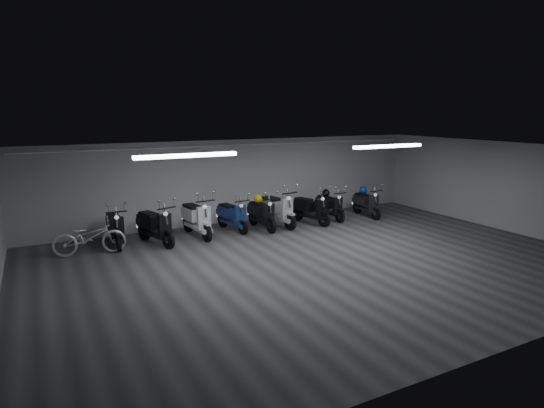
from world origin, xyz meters
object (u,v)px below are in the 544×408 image
scooter_7 (310,204)px  helmet_0 (326,193)px  scooter_6 (277,204)px  scooter_2 (197,213)px  scooter_4 (232,211)px  helmet_2 (258,199)px  scooter_0 (115,222)px  bicycle (89,233)px  scooter_1 (155,220)px  helmet_1 (363,190)px  scooter_9 (367,199)px  scooter_5 (262,209)px  scooter_8 (330,202)px

scooter_7 → helmet_0: size_ratio=6.83×
scooter_6 → scooter_2: bearing=170.1°
scooter_4 → helmet_2: (0.90, -0.01, 0.31)m
scooter_0 → scooter_7: bearing=-1.3°
bicycle → helmet_2: (5.19, 0.49, 0.38)m
scooter_0 → bicycle: bearing=-144.0°
helmet_0 → scooter_2: bearing=-177.7°
scooter_1 → scooter_2: bearing=-8.4°
scooter_0 → scooter_2: scooter_2 is taller
scooter_0 → helmet_1: bearing=1.0°
scooter_9 → helmet_1: scooter_9 is taller
scooter_7 → helmet_0: (0.91, 0.43, 0.25)m
scooter_4 → scooter_2: bearing=175.2°
scooter_4 → helmet_1: 5.07m
scooter_6 → scooter_0: bearing=168.8°
scooter_5 → scooter_8: (2.70, 0.09, -0.03)m
helmet_1 → helmet_2: 4.16m
helmet_1 → scooter_0: bearing=178.9°
scooter_6 → helmet_0: scooter_6 is taller
bicycle → helmet_2: bicycle is taller
scooter_9 → helmet_1: bearing=90.0°
scooter_2 → scooter_8: size_ratio=1.18×
helmet_0 → scooter_0: bearing=-179.5°
scooter_0 → scooter_4: 3.56m
scooter_1 → helmet_1: size_ratio=6.69×
scooter_4 → helmet_0: scooter_4 is taller
scooter_0 → scooter_5: size_ratio=1.02×
scooter_0 → scooter_1: size_ratio=0.96×
scooter_7 → scooter_5: bearing=160.0°
scooter_4 → helmet_1: (5.06, -0.16, 0.28)m
scooter_2 → scooter_5: 2.13m
scooter_5 → scooter_9: scooter_5 is taller
scooter_9 → helmet_0: scooter_9 is taller
scooter_0 → scooter_6: size_ratio=0.91×
scooter_0 → scooter_8: bearing=0.7°
scooter_9 → helmet_1: (0.02, 0.24, 0.29)m
scooter_4 → helmet_1: size_ratio=6.14×
scooter_9 → scooter_1: bearing=-176.2°
scooter_5 → scooter_8: scooter_5 is taller
scooter_2 → scooter_7: (3.89, -0.24, -0.07)m
scooter_4 → scooter_8: scooter_4 is taller
scooter_6 → scooter_1: bearing=173.4°
scooter_1 → scooter_7: size_ratio=1.05×
scooter_1 → scooter_8: (6.12, 0.19, -0.07)m
scooter_4 → scooter_9: (5.04, -0.40, -0.02)m
scooter_9 → bicycle: size_ratio=0.94×
scooter_5 → helmet_0: scooter_5 is taller
scooter_7 → helmet_1: (2.38, 0.20, 0.26)m
scooter_0 → helmet_1: size_ratio=6.43×
scooter_5 → scooter_7: scooter_7 is taller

